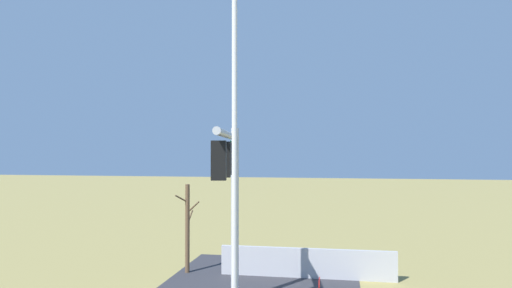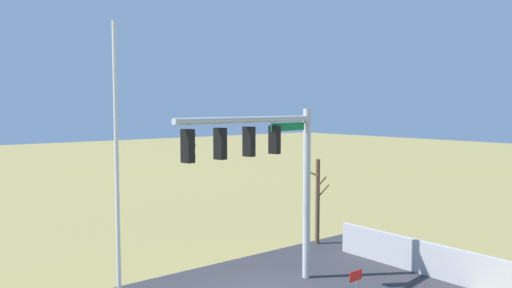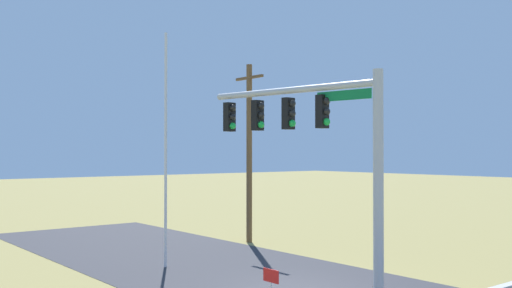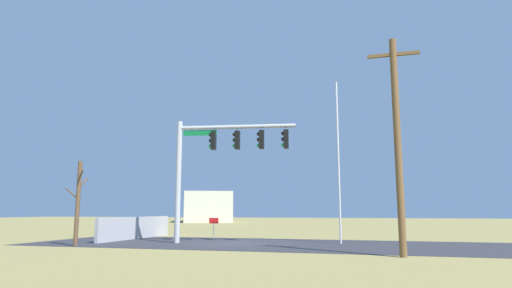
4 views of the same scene
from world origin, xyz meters
name	(u,v)px [view 4 (image 4 of 4)]	position (x,y,z in m)	size (l,w,h in m)	color
ground_plane	(230,243)	(0.00, 0.00, 0.00)	(160.00, 160.00, 0.00)	olive
road_surface	(309,245)	(-4.00, 0.00, 0.01)	(28.00, 8.00, 0.01)	#2D2D33
sidewalk_corner	(159,243)	(3.67, 0.54, 0.00)	(6.00, 6.00, 0.01)	#B7B5AD
retaining_fence	(136,228)	(6.40, -1.80, 0.64)	(0.20, 7.53, 1.27)	#A8A8AD
signal_mast	(217,154)	(0.66, 0.23, 4.54)	(6.19, 1.19, 6.29)	#B2B5BA
flagpole	(338,161)	(-5.41, -1.28, 4.17)	(0.10, 0.10, 8.34)	silver
utility_pole	(398,140)	(-8.03, 4.56, 4.20)	(1.90, 0.26, 8.07)	brown
bare_tree	(78,202)	(6.35, 3.55, 2.04)	(1.27, 1.02, 3.96)	brown
open_sign	(214,223)	(1.85, -2.52, 0.91)	(0.56, 0.04, 1.22)	silver
distant_building	(207,207)	(17.00, -39.15, 2.15)	(11.74, 6.64, 4.30)	beige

